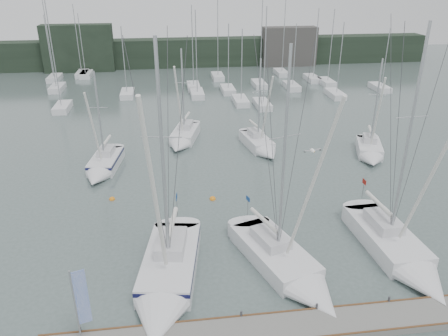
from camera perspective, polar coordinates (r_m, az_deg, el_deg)
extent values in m
plane|color=#4D5E5A|center=(27.21, 5.03, -13.11)|extent=(160.00, 160.00, 0.00)
cube|color=slate|center=(23.44, 7.82, -20.08)|extent=(24.00, 2.00, 0.40)
cube|color=black|center=(84.30, -4.21, 14.83)|extent=(90.00, 4.00, 5.00)
cube|color=black|center=(83.26, -18.48, 14.62)|extent=(12.00, 3.00, 8.00)
cube|color=#3E3C39|center=(85.22, 8.48, 15.43)|extent=(10.00, 3.00, 7.00)
cube|color=silver|center=(77.46, 7.46, 12.21)|extent=(1.80, 4.50, 0.90)
cylinder|color=#A7AAAF|center=(75.93, 7.83, 16.70)|extent=(0.12, 0.12, 11.48)
cube|color=silver|center=(60.41, -20.33, 7.40)|extent=(1.80, 4.50, 0.90)
cylinder|color=#A7AAAF|center=(58.44, -21.44, 13.76)|extent=(0.12, 0.12, 13.02)
cube|color=silver|center=(63.32, -3.53, 9.61)|extent=(1.80, 4.50, 0.90)
cylinder|color=#A7AAAF|center=(61.57, -3.64, 14.84)|extent=(0.12, 0.12, 10.96)
cube|color=silver|center=(58.27, 5.02, 8.25)|extent=(1.80, 4.50, 0.90)
cylinder|color=#A7AAAF|center=(56.35, 5.37, 14.31)|extent=(0.12, 0.12, 11.80)
cube|color=silver|center=(73.95, -0.83, 11.83)|extent=(1.80, 4.50, 0.90)
cylinder|color=#A7AAAF|center=(72.29, -0.82, 16.94)|extent=(0.12, 0.12, 12.51)
cube|color=silver|center=(77.87, -21.25, 10.85)|extent=(1.80, 4.50, 0.90)
cylinder|color=#A7AAAF|center=(76.48, -21.93, 14.51)|extent=(0.12, 0.12, 9.45)
cube|color=silver|center=(69.01, 4.61, 10.83)|extent=(1.80, 4.50, 0.90)
cylinder|color=#A7AAAF|center=(67.28, 4.89, 16.18)|extent=(0.12, 0.12, 12.25)
cube|color=silver|center=(59.68, 2.16, 8.72)|extent=(1.80, 4.50, 0.90)
cylinder|color=#A7AAAF|center=(58.05, 2.33, 13.29)|extent=(0.12, 0.12, 9.00)
cube|color=silver|center=(65.00, 14.31, 9.30)|extent=(1.80, 4.50, 0.90)
cylinder|color=#A7AAAF|center=(63.45, 14.96, 13.68)|extent=(0.12, 0.12, 9.44)
cube|color=silver|center=(70.68, 19.66, 9.83)|extent=(1.80, 4.50, 0.90)
cylinder|color=#A7AAAF|center=(69.34, 20.38, 13.34)|extent=(0.12, 0.12, 8.20)
cube|color=silver|center=(71.95, 13.23, 10.84)|extent=(1.80, 4.50, 0.90)
cylinder|color=#A7AAAF|center=(70.42, 13.83, 15.26)|extent=(0.12, 0.12, 10.55)
cube|color=silver|center=(73.97, 11.43, 11.36)|extent=(1.80, 4.50, 0.90)
cylinder|color=#A7AAAF|center=(72.47, 11.94, 15.65)|extent=(0.12, 0.12, 10.49)
cube|color=silver|center=(64.75, -12.50, 9.42)|extent=(1.80, 4.50, 0.90)
cylinder|color=#A7AAAF|center=(63.21, -12.94, 13.60)|extent=(0.12, 0.12, 8.92)
cube|color=silver|center=(78.91, -17.56, 11.53)|extent=(1.80, 4.50, 0.90)
cylinder|color=#A7AAAF|center=(77.52, -18.11, 15.17)|extent=(0.12, 0.12, 9.47)
cube|color=silver|center=(65.47, 0.51, 10.16)|extent=(1.80, 4.50, 0.90)
cylinder|color=#A7AAAF|center=(63.93, 0.59, 14.34)|extent=(0.12, 0.12, 8.99)
cube|color=silver|center=(67.51, -4.00, 10.54)|extent=(1.80, 4.50, 0.90)
cylinder|color=#A7AAAF|center=(65.82, -4.13, 15.59)|extent=(0.12, 0.12, 11.28)
cube|color=silver|center=(79.63, -18.00, 11.58)|extent=(1.80, 4.50, 0.90)
cylinder|color=#A7AAAF|center=(78.16, -18.63, 15.67)|extent=(0.12, 0.12, 10.80)
cube|color=silver|center=(71.02, -20.94, 9.71)|extent=(1.80, 4.50, 0.90)
cylinder|color=#A7AAAF|center=(69.24, -21.95, 15.36)|extent=(0.12, 0.12, 13.56)
cube|color=silver|center=(68.30, 8.82, 10.48)|extent=(1.80, 4.50, 0.90)
cylinder|color=#A7AAAF|center=(66.85, 9.21, 14.38)|extent=(0.12, 0.12, 8.74)
cube|color=silver|center=(26.96, -6.95, -12.37)|extent=(4.08, 7.24, 1.56)
cone|color=silver|center=(23.29, -8.70, -19.57)|extent=(3.45, 3.38, 3.01)
cube|color=#BDBDC1|center=(26.72, -6.92, -9.74)|extent=(2.08, 2.97, 0.73)
cylinder|color=#A7AAAF|center=(23.00, -8.00, 1.09)|extent=(0.19, 0.19, 12.54)
cylinder|color=silver|center=(26.91, -6.77, -7.08)|extent=(0.83, 3.34, 0.29)
cube|color=#10113A|center=(26.65, -7.01, -11.48)|extent=(4.10, 7.26, 0.26)
cube|color=navy|center=(28.57, -6.22, -3.74)|extent=(0.11, 0.56, 0.37)
cube|color=silver|center=(27.83, 6.51, -11.19)|extent=(4.75, 7.06, 1.34)
cone|color=silver|center=(24.93, 12.40, -16.61)|extent=(3.59, 3.54, 2.86)
cube|color=#BDBDC1|center=(27.58, 6.11, -9.05)|extent=(2.31, 2.96, 0.63)
cylinder|color=#A7AAAF|center=(24.18, 7.85, 1.37)|extent=(0.16, 0.16, 12.18)
cylinder|color=silver|center=(27.76, 5.26, -6.81)|extent=(1.23, 3.09, 0.25)
cube|color=navy|center=(29.09, 3.15, -4.04)|extent=(0.17, 0.46, 0.32)
cube|color=silver|center=(30.89, 20.28, -8.70)|extent=(3.17, 6.98, 1.44)
cone|color=silver|center=(27.65, 25.27, -13.97)|extent=(3.00, 3.06, 2.87)
cube|color=#BDBDC1|center=(30.70, 20.13, -6.58)|extent=(1.70, 2.81, 0.67)
cylinder|color=#A7AAAF|center=(27.43, 22.94, 3.56)|extent=(0.17, 0.17, 13.02)
cylinder|color=silver|center=(30.95, 19.58, -4.39)|extent=(0.41, 3.36, 0.27)
cube|color=maroon|center=(32.45, 17.85, -1.72)|extent=(0.04, 0.52, 0.34)
cube|color=silver|center=(41.49, -15.14, 0.68)|extent=(2.96, 5.20, 1.36)
cone|color=silver|center=(38.44, -16.45, -1.44)|extent=(2.55, 2.42, 2.26)
cube|color=#BDBDC1|center=(41.52, -15.13, 2.19)|extent=(1.52, 2.13, 0.63)
cylinder|color=#A7AAAF|center=(39.61, -15.99, 6.53)|extent=(0.16, 0.16, 7.78)
cylinder|color=silver|center=(41.70, -15.07, 3.50)|extent=(0.60, 2.41, 0.25)
cube|color=#10113A|center=(41.32, -15.21, 1.26)|extent=(2.98, 5.22, 0.23)
cube|color=silver|center=(46.99, -5.07, 4.29)|extent=(3.52, 5.46, 1.37)
cone|color=silver|center=(43.72, -6.06, 2.67)|extent=(2.77, 2.68, 2.28)
cube|color=#BDBDC1|center=(47.07, -5.00, 5.63)|extent=(1.74, 2.27, 0.64)
cylinder|color=#A7AAAF|center=(45.19, -5.40, 9.98)|extent=(0.16, 0.16, 8.45)
cylinder|color=silver|center=(47.33, -4.90, 6.78)|extent=(0.89, 2.44, 0.26)
cube|color=silver|center=(44.82, 4.29, 3.28)|extent=(2.91, 5.01, 1.33)
cone|color=silver|center=(41.95, 5.99, 1.69)|extent=(2.44, 2.36, 2.12)
cube|color=#BDBDC1|center=(44.86, 4.12, 4.64)|extent=(1.48, 2.06, 0.62)
cylinder|color=#A7AAAF|center=(43.07, 4.65, 8.87)|extent=(0.16, 0.16, 7.92)
cylinder|color=silver|center=(45.04, 3.92, 5.79)|extent=(0.64, 2.31, 0.25)
cube|color=silver|center=(45.40, 18.39, 2.33)|extent=(3.47, 4.81, 1.32)
cone|color=silver|center=(42.56, 18.81, 0.79)|extent=(2.68, 2.46, 2.21)
cube|color=#BDBDC1|center=(45.47, 18.49, 3.67)|extent=(1.70, 2.03, 0.62)
cylinder|color=#A7AAAF|center=(43.63, 19.26, 8.01)|extent=(0.16, 0.16, 8.24)
cylinder|color=silver|center=(45.61, 18.57, 4.79)|extent=(0.91, 2.08, 0.25)
sphere|color=orange|center=(34.62, -1.51, -4.10)|extent=(0.50, 0.50, 0.50)
sphere|color=orange|center=(35.69, -14.41, -4.00)|extent=(0.45, 0.45, 0.45)
cylinder|color=#A7AAAF|center=(21.68, -18.75, -17.22)|extent=(0.08, 0.08, 4.39)
cube|color=#1B41AE|center=(21.29, -18.07, -15.77)|extent=(0.57, 0.21, 2.92)
ellipsoid|color=white|center=(23.93, 11.49, 2.25)|extent=(0.28, 0.45, 0.19)
cube|color=gray|center=(23.80, 10.93, 2.23)|extent=(0.44, 0.20, 0.10)
cube|color=gray|center=(24.05, 12.05, 2.36)|extent=(0.44, 0.20, 0.10)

